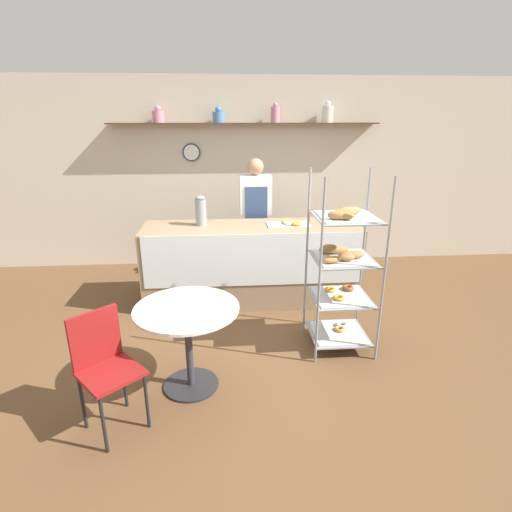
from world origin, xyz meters
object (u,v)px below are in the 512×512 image
cafe_chair (104,359)px  coffee_carafe (201,211)px  person_worker (256,216)px  pastry_rack (342,268)px  donut_tray_counter (290,224)px  cafe_table (188,327)px

cafe_chair → coffee_carafe: size_ratio=2.51×
person_worker → pastry_rack: bearing=-68.5°
cafe_chair → pastry_rack: bearing=-16.2°
coffee_carafe → donut_tray_counter: (1.04, -0.08, -0.15)m
person_worker → donut_tray_counter: (0.36, -0.60, 0.05)m
pastry_rack → coffee_carafe: (-1.36, 1.20, 0.29)m
cafe_table → coffee_carafe: (0.04, 1.74, 0.55)m
pastry_rack → cafe_chair: size_ratio=1.94×
pastry_rack → cafe_table: (-1.39, -0.54, -0.26)m
donut_tray_counter → coffee_carafe: bearing=175.7°
pastry_rack → donut_tray_counter: 1.17m
cafe_table → donut_tray_counter: bearing=57.1°
person_worker → donut_tray_counter: person_worker is taller
cafe_table → coffee_carafe: 1.82m
pastry_rack → coffee_carafe: size_ratio=4.89×
coffee_carafe → donut_tray_counter: bearing=-4.3°
person_worker → cafe_chair: (-1.27, -2.64, -0.37)m
person_worker → coffee_carafe: person_worker is taller
cafe_table → coffee_carafe: size_ratio=2.39×
cafe_table → coffee_carafe: coffee_carafe is taller
pastry_rack → person_worker: 1.85m
cafe_chair → donut_tray_counter: donut_tray_counter is taller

